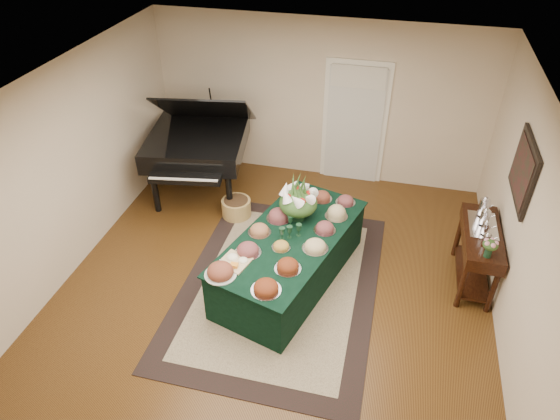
% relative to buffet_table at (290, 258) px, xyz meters
% --- Properties ---
extents(ground, '(6.00, 6.00, 0.00)m').
position_rel_buffet_table_xyz_m(ground, '(-0.16, -0.22, -0.37)').
color(ground, '#311C0B').
rests_on(ground, ground).
extents(area_rug, '(2.49, 3.49, 0.01)m').
position_rel_buffet_table_xyz_m(area_rug, '(-0.10, -0.17, -0.36)').
color(area_rug, black).
rests_on(area_rug, ground).
extents(kitchen_doorway, '(1.05, 0.07, 2.10)m').
position_rel_buffet_table_xyz_m(kitchen_doorway, '(0.44, 2.75, 0.65)').
color(kitchen_doorway, white).
rests_on(kitchen_doorway, ground).
extents(buffet_table, '(1.75, 2.60, 0.73)m').
position_rel_buffet_table_xyz_m(buffet_table, '(0.00, 0.00, 0.00)').
color(buffet_table, black).
rests_on(buffet_table, ground).
extents(food_platters, '(1.52, 2.32, 0.14)m').
position_rel_buffet_table_xyz_m(food_platters, '(-0.03, 0.00, 0.41)').
color(food_platters, silver).
rests_on(food_platters, buffet_table).
extents(cutting_board, '(0.41, 0.41, 0.10)m').
position_rel_buffet_table_xyz_m(cutting_board, '(-0.53, -0.63, 0.40)').
color(cutting_board, tan).
rests_on(cutting_board, buffet_table).
extents(green_goblets, '(0.26, 0.34, 0.18)m').
position_rel_buffet_table_xyz_m(green_goblets, '(-0.01, 0.02, 0.45)').
color(green_goblets, '#14321D').
rests_on(green_goblets, buffet_table).
extents(floral_centerpiece, '(0.52, 0.52, 0.52)m').
position_rel_buffet_table_xyz_m(floral_centerpiece, '(0.01, 0.39, 0.67)').
color(floral_centerpiece, '#14321D').
rests_on(floral_centerpiece, buffet_table).
extents(grand_piano, '(1.79, 1.99, 1.82)m').
position_rel_buffet_table_xyz_m(grand_piano, '(-1.92, 1.73, 0.55)').
color(grand_piano, black).
rests_on(grand_piano, ground).
extents(wicker_basket, '(0.46, 0.46, 0.29)m').
position_rel_buffet_table_xyz_m(wicker_basket, '(-1.14, 1.20, -0.23)').
color(wicker_basket, '#A58042').
rests_on(wicker_basket, ground).
extents(mahogany_sideboard, '(0.45, 1.21, 0.84)m').
position_rel_buffet_table_xyz_m(mahogany_sideboard, '(2.33, 0.53, 0.27)').
color(mahogany_sideboard, black).
rests_on(mahogany_sideboard, ground).
extents(tea_service, '(0.34, 0.74, 0.30)m').
position_rel_buffet_table_xyz_m(tea_service, '(2.33, 0.63, 0.58)').
color(tea_service, silver).
rests_on(tea_service, mahogany_sideboard).
extents(pink_bouquet, '(0.19, 0.19, 0.25)m').
position_rel_buffet_table_xyz_m(pink_bouquet, '(2.33, 0.05, 0.63)').
color(pink_bouquet, '#14321D').
rests_on(pink_bouquet, mahogany_sideboard).
extents(wall_painting, '(0.05, 0.95, 0.75)m').
position_rel_buffet_table_xyz_m(wall_painting, '(2.56, 0.53, 1.38)').
color(wall_painting, black).
rests_on(wall_painting, ground).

